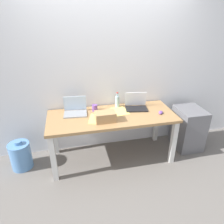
# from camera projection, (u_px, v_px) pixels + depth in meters

# --- Properties ---
(ground_plane) EXTENTS (8.00, 8.00, 0.00)m
(ground_plane) POSITION_uv_depth(u_px,v_px,m) (112.00, 156.00, 3.24)
(ground_plane) COLOR slate
(back_wall) EXTENTS (5.20, 0.08, 2.60)m
(back_wall) POSITION_uv_depth(u_px,v_px,m) (106.00, 69.00, 3.05)
(back_wall) COLOR white
(back_wall) RESTS_ON ground
(desk) EXTENTS (1.82, 0.73, 0.74)m
(desk) POSITION_uv_depth(u_px,v_px,m) (112.00, 121.00, 2.96)
(desk) COLOR #A37A4C
(desk) RESTS_ON ground
(laptop_left) EXTENTS (0.34, 0.27, 0.24)m
(laptop_left) POSITION_uv_depth(u_px,v_px,m) (75.00, 110.00, 2.95)
(laptop_left) COLOR gray
(laptop_left) RESTS_ON desk
(laptop_right) EXTENTS (0.36, 0.28, 0.24)m
(laptop_right) POSITION_uv_depth(u_px,v_px,m) (136.00, 105.00, 3.10)
(laptop_right) COLOR black
(laptop_right) RESTS_ON desk
(beer_bottle) EXTENTS (0.06, 0.06, 0.23)m
(beer_bottle) POSITION_uv_depth(u_px,v_px,m) (117.00, 101.00, 3.14)
(beer_bottle) COLOR #99B7C1
(beer_bottle) RESTS_ON desk
(computer_mouse) EXTENTS (0.11, 0.12, 0.03)m
(computer_mouse) POSITION_uv_depth(u_px,v_px,m) (161.00, 112.00, 2.96)
(computer_mouse) COLOR #724799
(computer_mouse) RESTS_ON desk
(cardboard_box) EXTENTS (0.27, 0.18, 0.13)m
(cardboard_box) POSITION_uv_depth(u_px,v_px,m) (105.00, 117.00, 2.73)
(cardboard_box) COLOR tan
(cardboard_box) RESTS_ON desk
(coffee_mug) EXTENTS (0.08, 0.08, 0.09)m
(coffee_mug) POSITION_uv_depth(u_px,v_px,m) (95.00, 108.00, 3.03)
(coffee_mug) COLOR #724799
(coffee_mug) RESTS_ON desk
(paper_sheet_near_back) EXTENTS (0.25, 0.32, 0.00)m
(paper_sheet_near_back) POSITION_uv_depth(u_px,v_px,m) (120.00, 111.00, 3.04)
(paper_sheet_near_back) COLOR #F4E06B
(paper_sheet_near_back) RESTS_ON desk
(paper_yellow_folder) EXTENTS (0.28, 0.34, 0.00)m
(paper_yellow_folder) POSITION_uv_depth(u_px,v_px,m) (97.00, 119.00, 2.82)
(paper_yellow_folder) COLOR #F4E06B
(paper_yellow_folder) RESTS_ON desk
(water_cooler_jug) EXTENTS (0.30, 0.30, 0.45)m
(water_cooler_jug) POSITION_uv_depth(u_px,v_px,m) (21.00, 155.00, 2.94)
(water_cooler_jug) COLOR #598CC6
(water_cooler_jug) RESTS_ON ground
(filing_cabinet) EXTENTS (0.40, 0.48, 0.69)m
(filing_cabinet) POSITION_uv_depth(u_px,v_px,m) (188.00, 128.00, 3.36)
(filing_cabinet) COLOR slate
(filing_cabinet) RESTS_ON ground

